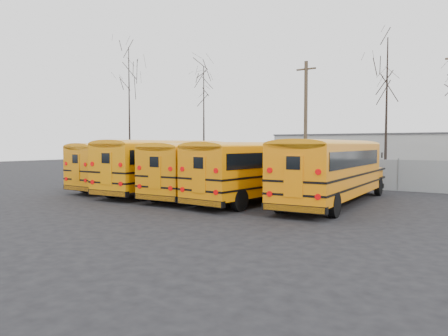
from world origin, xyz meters
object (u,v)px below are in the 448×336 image
Objects in this scene: bus_c at (212,165)px; bus_e at (332,166)px; bus_a at (141,162)px; bus_b at (170,162)px; bus_d at (262,166)px; utility_pole_left at (306,118)px.

bus_e reaches higher than bus_c.
bus_a is at bearing 175.78° from bus_e.
bus_b is 3.32m from bus_c.
bus_a is at bearing 178.68° from bus_d.
utility_pole_left reaches higher than bus_a.
bus_e is at bearing 15.22° from bus_d.
utility_pole_left is at bearing 79.02° from bus_b.
bus_a is 0.95× the size of bus_e.
bus_a is at bearing 170.89° from bus_c.
bus_e is (13.25, -0.30, 0.09)m from bus_a.
bus_e is 17.46m from utility_pole_left.
utility_pole_left is (5.38, 14.93, 3.43)m from bus_a.
bus_c is 1.10× the size of utility_pole_left.
bus_e is at bearing -60.31° from utility_pole_left.
utility_pole_left is (2.35, 15.54, 3.33)m from bus_b.
bus_b is (3.03, -0.61, 0.11)m from bus_a.
bus_d is at bearing -72.56° from utility_pole_left.
utility_pole_left is at bearing 114.41° from bus_e.
bus_a is 1.10× the size of utility_pole_left.
bus_e reaches higher than bus_a.
bus_d reaches higher than bus_c.
utility_pole_left is at bearing 109.55° from bus_d.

